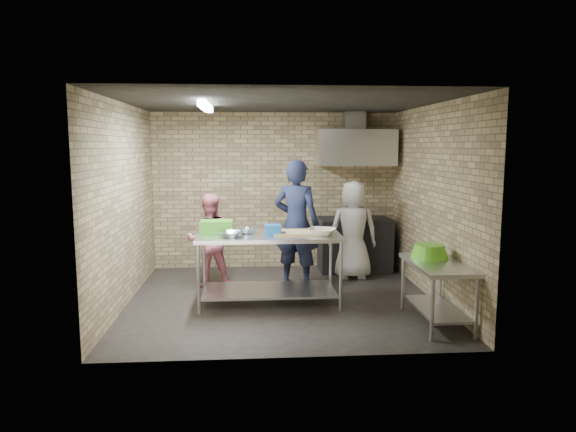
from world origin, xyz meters
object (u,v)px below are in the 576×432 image
(woman_white, at_px, (353,230))
(woman_pink, at_px, (209,240))
(green_crate, at_px, (217,227))
(blue_tub, at_px, (273,230))
(green_basin, at_px, (429,251))
(bottle_green, at_px, (379,152))
(stove, at_px, (354,244))
(man_navy, at_px, (296,223))
(bottle_red, at_px, (356,152))
(side_counter, at_px, (437,293))
(prep_table, at_px, (269,269))

(woman_white, bearing_deg, woman_pink, 11.21)
(green_crate, relative_size, woman_pink, 0.30)
(blue_tub, relative_size, green_basin, 0.46)
(woman_white, bearing_deg, bottle_green, -123.30)
(stove, relative_size, man_navy, 0.62)
(bottle_green, bearing_deg, man_navy, -142.41)
(stove, height_order, woman_white, woman_white)
(green_crate, bearing_deg, bottle_red, 39.95)
(man_navy, bearing_deg, woman_white, -132.21)
(side_counter, distance_m, stove, 2.79)
(blue_tub, distance_m, man_navy, 1.03)
(green_basin, bearing_deg, bottle_red, 97.90)
(man_navy, bearing_deg, woman_pink, 20.62)
(green_basin, bearing_deg, woman_pink, 149.74)
(bottle_green, distance_m, man_navy, 2.20)
(prep_table, xyz_separation_m, woman_white, (1.40, 1.25, 0.31))
(green_basin, bearing_deg, bottle_green, 89.58)
(prep_table, distance_m, blue_tub, 0.56)
(blue_tub, relative_size, woman_white, 0.13)
(bottle_green, height_order, man_navy, bottle_green)
(green_basin, bearing_deg, prep_table, 160.16)
(green_crate, bearing_deg, prep_table, -9.73)
(prep_table, height_order, woman_pink, woman_pink)
(bottle_red, height_order, woman_white, bottle_red)
(green_crate, relative_size, bottle_green, 2.84)
(blue_tub, bearing_deg, bottle_green, 47.81)
(side_counter, distance_m, woman_white, 2.32)
(prep_table, bearing_deg, blue_tub, -63.43)
(green_crate, xyz_separation_m, bottle_green, (2.68, 1.91, 0.97))
(bottle_green, xyz_separation_m, woman_pink, (-2.86, -1.08, -1.31))
(green_crate, xyz_separation_m, woman_white, (2.10, 1.13, -0.25))
(bottle_red, bearing_deg, prep_table, -127.91)
(prep_table, bearing_deg, side_counter, -25.80)
(bottle_red, bearing_deg, blue_tub, -125.71)
(side_counter, height_order, green_crate, green_crate)
(prep_table, height_order, blue_tub, blue_tub)
(stove, bearing_deg, bottle_green, 28.07)
(blue_tub, bearing_deg, green_basin, -17.64)
(bottle_green, distance_m, woman_pink, 3.32)
(blue_tub, bearing_deg, prep_table, 116.57)
(prep_table, bearing_deg, stove, 49.46)
(bottle_red, relative_size, man_navy, 0.09)
(side_counter, xyz_separation_m, woman_pink, (-2.86, 1.91, 0.33))
(bottle_green, bearing_deg, woman_white, -126.86)
(man_navy, bearing_deg, stove, -114.22)
(prep_table, distance_m, side_counter, 2.20)
(green_crate, relative_size, bottle_red, 2.36)
(green_crate, xyz_separation_m, green_basin, (2.66, -0.83, -0.21))
(stove, xyz_separation_m, bottle_green, (0.45, 0.24, 1.57))
(prep_table, xyz_separation_m, green_crate, (-0.70, 0.12, 0.56))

